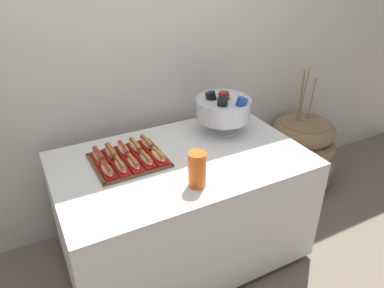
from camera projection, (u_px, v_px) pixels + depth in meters
The scene contains 17 objects.
ground_plane at pixel (183, 251), 2.49m from camera, with size 10.00×10.00×0.00m, color #7A6B5B.
back_wall at pixel (139, 40), 2.32m from camera, with size 6.00×0.10×2.60m, color silver.
buffet_table at pixel (182, 205), 2.30m from camera, with size 1.46×0.90×0.74m.
floor_vase at pixel (300, 154), 3.07m from camera, with size 0.58×0.58×1.01m.
serving_tray at pixel (129, 161), 2.09m from camera, with size 0.41×0.37×0.01m.
hot_dog_0 at pixel (107, 170), 1.95m from camera, with size 0.06×0.16×0.06m.
hot_dog_1 at pixel (120, 166), 1.98m from camera, with size 0.06×0.17×0.06m.
hot_dog_2 at pixel (133, 163), 2.02m from camera, with size 0.06×0.16×0.06m.
hot_dog_3 at pixel (146, 159), 2.05m from camera, with size 0.07×0.16×0.06m.
hot_dog_4 at pixel (158, 156), 2.08m from camera, with size 0.07×0.16×0.06m.
hot_dog_5 at pixel (98, 156), 2.08m from camera, with size 0.06×0.16×0.06m.
hot_dog_6 at pixel (111, 153), 2.11m from camera, with size 0.07×0.17×0.06m.
hot_dog_7 at pixel (124, 150), 2.14m from camera, with size 0.07×0.16×0.06m.
hot_dog_8 at pixel (136, 147), 2.17m from camera, with size 0.07×0.17×0.06m.
hot_dog_9 at pixel (147, 144), 2.20m from camera, with size 0.07×0.16×0.06m.
punch_bowl at pixel (223, 108), 2.35m from camera, with size 0.36×0.36×0.28m.
cup_stack at pixel (197, 170), 1.84m from camera, with size 0.09×0.09×0.19m.
Camera 1 is at (-0.79, -1.64, 1.84)m, focal length 34.10 mm.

